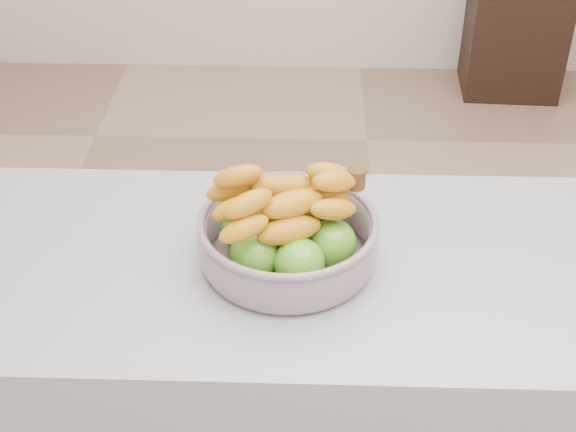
{
  "coord_description": "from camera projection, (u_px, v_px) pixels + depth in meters",
  "views": [
    {
      "loc": [
        -0.25,
        -1.92,
        1.82
      ],
      "look_at": [
        -0.29,
        -0.77,
        1.0
      ],
      "focal_mm": 50.0,
      "sensor_mm": 36.0,
      "label": 1
    }
  ],
  "objects": [
    {
      "name": "counter",
      "position": [
        423.0,
        427.0,
        1.72
      ],
      "size": [
        2.0,
        0.6,
        0.9
      ],
      "primitive_type": "cube",
      "color": "#92939A",
      "rests_on": "ground"
    },
    {
      "name": "fruit_bowl",
      "position": [
        288.0,
        234.0,
        1.43
      ],
      "size": [
        0.32,
        0.32,
        0.18
      ],
      "rotation": [
        0.0,
        0.0,
        0.28
      ],
      "color": "#8A9BA6",
      "rests_on": "counter"
    },
    {
      "name": "cabinet",
      "position": [
        519.0,
        11.0,
        3.8
      ],
      "size": [
        0.47,
        0.38,
        0.81
      ],
      "primitive_type": "cube",
      "rotation": [
        0.0,
        0.0,
        -0.05
      ],
      "color": "black",
      "rests_on": "ground"
    },
    {
      "name": "ground",
      "position": [
        385.0,
        331.0,
        2.61
      ],
      "size": [
        4.0,
        4.0,
        0.0
      ],
      "primitive_type": "plane",
      "color": "#A07C62",
      "rests_on": "ground"
    }
  ]
}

